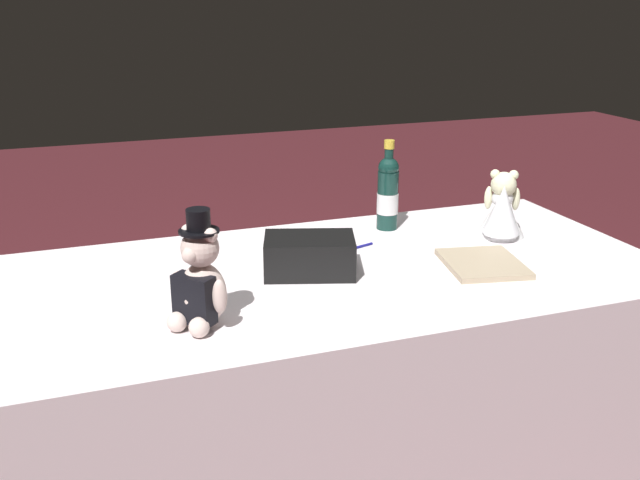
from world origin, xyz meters
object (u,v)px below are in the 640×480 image
Objects in this scene: gift_case_black at (309,255)px; guestbook at (483,264)px; teddy_bear_groom at (199,282)px; teddy_bear_bride at (502,209)px; champagne_bottle at (388,192)px; signing_pen at (356,248)px.

gift_case_black is 0.52m from guestbook.
teddy_bear_groom is 1.31× the size of teddy_bear_bride.
champagne_bottle is at bearing -33.68° from teddy_bear_bride.
gift_case_black is 1.16× the size of guestbook.
teddy_bear_groom is 2.29× the size of signing_pen.
teddy_bear_groom reaches higher than signing_pen.
champagne_bottle is at bearing -64.29° from guestbook.
gift_case_black is (0.71, 0.10, -0.04)m from teddy_bear_bride.
guestbook is at bearing -172.05° from teddy_bear_groom.
champagne_bottle is at bearing -138.33° from signing_pen.
teddy_bear_bride is 0.38m from champagne_bottle.
teddy_bear_groom reaches higher than teddy_bear_bride.
gift_case_black is at bearing 7.95° from teddy_bear_bride.
teddy_bear_bride is 0.72m from gift_case_black.
teddy_bear_bride is at bearing 146.32° from champagne_bottle.
teddy_bear_bride is at bearing -162.13° from teddy_bear_groom.
teddy_bear_groom reaches higher than gift_case_black.
gift_case_black is (-0.37, -0.25, -0.06)m from teddy_bear_groom.
champagne_bottle is (0.32, -0.21, 0.03)m from teddy_bear_bride.
teddy_bear_groom is at bearing 36.40° from champagne_bottle.
signing_pen is 0.26m from gift_case_black.
teddy_bear_groom is 0.71m from signing_pen.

